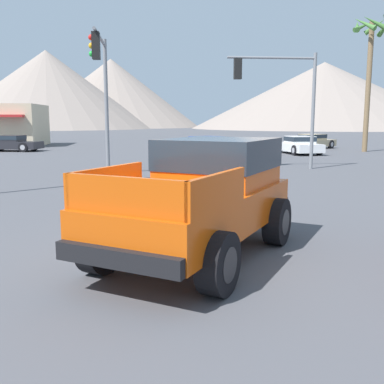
% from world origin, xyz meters
% --- Properties ---
extents(ground_plane, '(320.00, 320.00, 0.00)m').
position_xyz_m(ground_plane, '(0.00, 0.00, 0.00)').
color(ground_plane, '#4C4C51').
extents(orange_pickup_truck, '(4.02, 4.93, 1.95)m').
position_xyz_m(orange_pickup_truck, '(0.35, 0.40, 1.09)').
color(orange_pickup_truck, '#CC4C0C').
rests_on(orange_pickup_truck, ground_plane).
extents(parked_car_dark, '(4.40, 2.55, 1.15)m').
position_xyz_m(parked_car_dark, '(-10.67, 26.81, 0.59)').
color(parked_car_dark, '#232328').
rests_on(parked_car_dark, ground_plane).
extents(parked_car_blue, '(4.44, 3.42, 1.24)m').
position_xyz_m(parked_car_blue, '(3.05, 21.35, 0.63)').
color(parked_car_blue, '#334C9E').
rests_on(parked_car_blue, ground_plane).
extents(parked_car_white, '(2.25, 4.19, 1.20)m').
position_xyz_m(parked_car_white, '(9.38, 22.26, 0.61)').
color(parked_car_white, white).
rests_on(parked_car_white, ground_plane).
extents(parked_car_tan, '(4.33, 3.82, 1.16)m').
position_xyz_m(parked_car_tan, '(12.22, 27.42, 0.59)').
color(parked_car_tan, tan).
rests_on(parked_car_tan, ground_plane).
extents(traffic_light_main, '(0.38, 3.67, 5.52)m').
position_xyz_m(traffic_light_main, '(-2.39, 10.70, 3.86)').
color(traffic_light_main, slate).
rests_on(traffic_light_main, ground_plane).
extents(traffic_light_crosswalk, '(4.12, 0.38, 5.28)m').
position_xyz_m(traffic_light_crosswalk, '(5.30, 13.29, 3.72)').
color(traffic_light_crosswalk, slate).
rests_on(traffic_light_crosswalk, ground_plane).
extents(palm_tree_tall, '(2.90, 2.81, 9.35)m').
position_xyz_m(palm_tree_tall, '(14.80, 23.90, 6.96)').
color(palm_tree_tall, brown).
rests_on(palm_tree_tall, ground_plane).
extents(distant_mountain_range, '(166.11, 84.87, 19.80)m').
position_xyz_m(distant_mountain_range, '(-1.18, 117.50, 8.78)').
color(distant_mountain_range, gray).
rests_on(distant_mountain_range, ground_plane).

